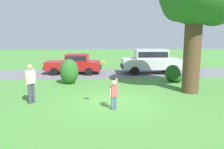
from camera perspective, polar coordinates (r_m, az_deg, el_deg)
ground_plane at (r=10.02m, az=0.95°, el=-7.31°), size 80.00×80.00×0.00m
driveway_strip at (r=17.77m, az=-1.46°, el=0.30°), size 28.00×4.40×0.02m
shrub_near_tree at (r=14.10m, az=-10.91°, el=0.78°), size 1.16×1.07×1.56m
shrub_centre_left at (r=14.98m, az=15.51°, el=0.03°), size 1.07×1.04×1.11m
parked_sedan at (r=17.80m, az=-9.54°, el=2.91°), size 4.52×2.34×1.56m
parked_suv at (r=17.91m, az=9.86°, el=3.68°), size 4.75×2.20×1.92m
child_thrower at (r=8.98m, az=0.50°, el=-4.59°), size 0.39×0.37×1.29m
frisbee at (r=8.93m, az=-2.05°, el=3.12°), size 0.28×0.28×0.22m
adult_onlooker at (r=10.40m, az=-20.09°, el=-1.71°), size 0.38×0.46×1.74m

